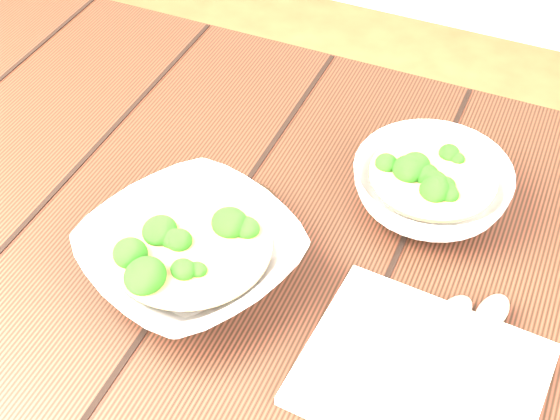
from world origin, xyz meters
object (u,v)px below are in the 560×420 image
(soup_bowl_front, at_px, (191,253))
(trivet, at_px, (232,214))
(soup_bowl_back, at_px, (431,186))
(napkin, at_px, (421,374))
(table, at_px, (225,316))

(soup_bowl_front, bearing_deg, trivet, 84.54)
(soup_bowl_back, distance_m, trivet, 0.23)
(soup_bowl_back, bearing_deg, soup_bowl_front, -135.76)
(soup_bowl_back, relative_size, trivet, 1.98)
(soup_bowl_front, distance_m, napkin, 0.26)
(trivet, distance_m, napkin, 0.28)
(trivet, bearing_deg, napkin, -23.59)
(soup_bowl_back, bearing_deg, table, -139.73)
(soup_bowl_back, height_order, napkin, soup_bowl_back)
(table, bearing_deg, soup_bowl_back, 40.27)
(table, relative_size, soup_bowl_front, 4.28)
(soup_bowl_front, relative_size, soup_bowl_back, 1.26)
(table, xyz_separation_m, soup_bowl_front, (-0.01, -0.04, 0.15))
(soup_bowl_front, xyz_separation_m, trivet, (0.01, 0.08, -0.01))
(soup_bowl_front, relative_size, trivet, 2.50)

